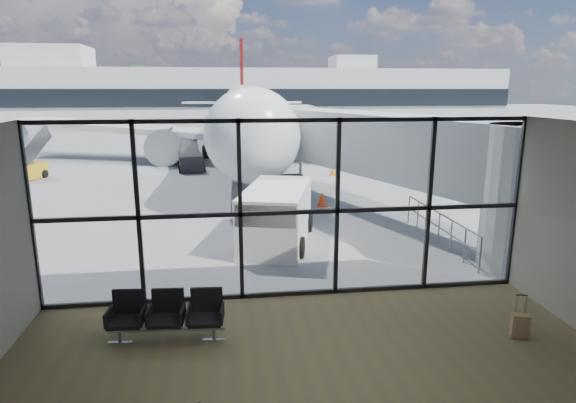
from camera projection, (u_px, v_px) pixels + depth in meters
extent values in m
plane|color=slate|center=(238.00, 139.00, 50.92)|extent=(220.00, 220.00, 0.00)
cube|color=#686441|center=(320.00, 389.00, 8.46)|extent=(12.00, 8.00, 0.01)
cube|color=silver|center=(324.00, 133.00, 7.44)|extent=(12.00, 8.00, 0.02)
cube|color=white|center=(289.00, 210.00, 11.81)|extent=(12.00, 0.04, 4.50)
cube|color=black|center=(289.00, 293.00, 12.31)|extent=(12.00, 0.12, 0.10)
cube|color=black|center=(289.00, 212.00, 11.82)|extent=(12.00, 0.12, 0.10)
cube|color=black|center=(289.00, 120.00, 11.31)|extent=(12.00, 0.12, 0.10)
cube|color=black|center=(31.00, 219.00, 11.03)|extent=(0.10, 0.12, 4.50)
cube|color=black|center=(138.00, 215.00, 11.34)|extent=(0.10, 0.12, 4.50)
cube|color=black|center=(240.00, 212.00, 11.65)|extent=(0.10, 0.12, 4.50)
cube|color=black|center=(337.00, 209.00, 11.96)|extent=(0.10, 0.12, 4.50)
cube|color=black|center=(429.00, 206.00, 12.27)|extent=(0.10, 0.12, 4.50)
cube|color=black|center=(516.00, 203.00, 12.58)|extent=(0.10, 0.12, 4.50)
cylinder|color=#A6AAAB|center=(534.00, 199.00, 13.74)|extent=(2.80, 2.80, 4.20)
cube|color=#A6AAAB|center=(372.00, 142.00, 19.95)|extent=(7.45, 14.81, 2.40)
cube|color=#A6AAAB|center=(287.00, 129.00, 26.36)|extent=(2.60, 2.20, 2.60)
cylinder|color=gray|center=(272.00, 168.00, 26.73)|extent=(0.20, 0.20, 1.80)
cylinder|color=gray|center=(301.00, 167.00, 26.94)|extent=(0.20, 0.20, 1.80)
cylinder|color=black|center=(287.00, 179.00, 26.99)|extent=(1.80, 0.56, 0.56)
cylinder|color=gray|center=(480.00, 255.00, 13.69)|extent=(0.06, 0.06, 1.10)
cylinder|color=gray|center=(465.00, 245.00, 14.56)|extent=(0.06, 0.06, 1.10)
cylinder|color=gray|center=(451.00, 236.00, 15.43)|extent=(0.06, 0.06, 1.10)
cylinder|color=gray|center=(439.00, 228.00, 16.30)|extent=(0.06, 0.06, 1.10)
cylinder|color=gray|center=(428.00, 221.00, 17.17)|extent=(0.06, 0.06, 1.10)
cylinder|color=gray|center=(418.00, 215.00, 18.03)|extent=(0.06, 0.06, 1.10)
cylinder|color=gray|center=(409.00, 209.00, 18.90)|extent=(0.06, 0.06, 1.10)
cylinder|color=gray|center=(440.00, 213.00, 16.18)|extent=(0.06, 5.40, 0.06)
cylinder|color=gray|center=(439.00, 227.00, 16.29)|extent=(0.06, 5.40, 0.06)
cube|color=#A5A4A0|center=(233.00, 97.00, 71.24)|extent=(80.00, 12.00, 8.00)
cube|color=black|center=(234.00, 98.00, 65.36)|extent=(80.00, 0.20, 2.40)
cube|color=#A5A4A0|center=(51.00, 57.00, 66.76)|extent=(10.00, 8.00, 3.00)
cube|color=#A5A4A0|center=(352.00, 63.00, 72.43)|extent=(6.00, 6.00, 2.00)
cylinder|color=#382619|center=(25.00, 111.00, 77.15)|extent=(0.50, 0.50, 3.42)
sphere|color=black|center=(22.00, 84.00, 76.20)|extent=(6.27, 6.27, 6.27)
cylinder|color=#382619|center=(65.00, 113.00, 78.01)|extent=(0.50, 0.50, 2.70)
sphere|color=black|center=(63.00, 92.00, 77.26)|extent=(4.95, 4.95, 4.95)
cylinder|color=#382619|center=(103.00, 112.00, 78.74)|extent=(0.50, 0.50, 3.06)
sphere|color=black|center=(101.00, 88.00, 77.89)|extent=(5.61, 5.61, 5.61)
cylinder|color=#382619|center=(141.00, 111.00, 79.48)|extent=(0.50, 0.50, 3.42)
sphere|color=black|center=(139.00, 85.00, 78.53)|extent=(6.27, 6.27, 6.27)
cube|color=gray|center=(167.00, 330.00, 10.02)|extent=(2.39, 0.27, 0.04)
cube|color=black|center=(126.00, 322.00, 9.92)|extent=(0.72, 0.68, 0.09)
cube|color=black|center=(129.00, 303.00, 10.16)|extent=(0.68, 0.13, 0.60)
cube|color=black|center=(166.00, 320.00, 9.97)|extent=(0.72, 0.68, 0.09)
cube|color=black|center=(168.00, 302.00, 10.20)|extent=(0.68, 0.13, 0.60)
cube|color=black|center=(206.00, 319.00, 10.02)|extent=(0.72, 0.68, 0.09)
cube|color=black|center=(207.00, 301.00, 10.25)|extent=(0.68, 0.13, 0.60)
cylinder|color=gray|center=(120.00, 337.00, 9.99)|extent=(0.07, 0.07, 0.27)
cylinder|color=gray|center=(214.00, 334.00, 10.10)|extent=(0.07, 0.07, 0.27)
cube|color=#927251|center=(520.00, 326.00, 10.16)|extent=(0.39, 0.31, 0.52)
cube|color=#927251|center=(521.00, 328.00, 10.05)|extent=(0.29, 0.12, 0.38)
cylinder|color=gray|center=(516.00, 304.00, 10.17)|extent=(0.02, 0.02, 0.43)
cylinder|color=gray|center=(526.00, 305.00, 10.14)|extent=(0.02, 0.02, 0.43)
cube|color=black|center=(522.00, 295.00, 10.10)|extent=(0.23, 0.10, 0.02)
cylinder|color=black|center=(513.00, 334.00, 10.33)|extent=(0.05, 0.06, 0.06)
cylinder|color=black|center=(522.00, 335.00, 10.29)|extent=(0.05, 0.06, 0.06)
cylinder|color=silver|center=(245.00, 115.00, 35.77)|extent=(4.97, 32.75, 4.03)
sphere|color=silver|center=(252.00, 136.00, 19.96)|extent=(4.03, 4.03, 4.03)
cone|color=silver|center=(242.00, 103.00, 54.14)|extent=(4.21, 6.64, 4.03)
cube|color=black|center=(252.00, 122.00, 20.47)|extent=(2.43, 1.37, 0.54)
cube|color=silver|center=(122.00, 128.00, 36.10)|extent=(16.62, 8.98, 1.29)
cylinder|color=black|center=(167.00, 145.00, 34.60)|extent=(2.39, 3.76, 2.29)
cube|color=silver|center=(211.00, 103.00, 53.23)|extent=(6.28, 3.32, 0.20)
cube|color=silver|center=(363.00, 126.00, 37.97)|extent=(16.70, 8.14, 1.29)
cylinder|color=black|center=(322.00, 143.00, 35.75)|extent=(2.39, 3.76, 2.29)
cube|color=silver|center=(273.00, 102.00, 53.94)|extent=(6.24, 3.00, 0.20)
cube|color=#610D0F|center=(242.00, 70.00, 53.32)|extent=(0.45, 4.14, 6.53)
cylinder|color=gray|center=(252.00, 185.00, 22.64)|extent=(0.22, 0.22, 1.52)
cylinder|color=black|center=(252.00, 193.00, 22.73)|extent=(0.29, 0.77, 0.76)
cylinder|color=black|center=(206.00, 152.00, 36.62)|extent=(0.52, 1.06, 1.04)
cylinder|color=black|center=(285.00, 151.00, 37.24)|extent=(0.52, 1.06, 1.04)
cube|color=white|center=(277.00, 215.00, 16.40)|extent=(3.04, 4.81, 1.94)
cube|color=black|center=(268.00, 212.00, 14.69)|extent=(2.08, 1.61, 0.68)
cylinder|color=black|center=(240.00, 245.00, 15.27)|extent=(0.41, 0.72, 0.68)
cylinder|color=black|center=(300.00, 247.00, 15.02)|extent=(0.41, 0.72, 0.68)
cylinder|color=black|center=(257.00, 221.00, 18.07)|extent=(0.41, 0.72, 0.68)
cylinder|color=black|center=(309.00, 222.00, 17.82)|extent=(0.41, 0.72, 0.68)
cube|color=black|center=(191.00, 162.00, 31.23)|extent=(1.78, 3.20, 1.02)
cube|color=black|center=(189.00, 148.00, 32.21)|extent=(1.52, 2.66, 1.05)
cylinder|color=black|center=(181.00, 169.00, 30.17)|extent=(0.26, 0.53, 0.51)
cylinder|color=black|center=(203.00, 168.00, 30.52)|extent=(0.26, 0.53, 0.51)
cylinder|color=black|center=(179.00, 164.00, 32.09)|extent=(0.26, 0.53, 0.51)
cylinder|color=black|center=(201.00, 164.00, 32.43)|extent=(0.26, 0.53, 0.51)
cube|color=gold|center=(19.00, 172.00, 27.72)|extent=(2.51, 3.34, 0.85)
cube|color=gray|center=(26.00, 149.00, 28.26)|extent=(2.14, 2.74, 1.57)
cylinder|color=black|center=(19.00, 180.00, 26.62)|extent=(0.34, 0.51, 0.47)
cylinder|color=black|center=(19.00, 173.00, 28.94)|extent=(0.34, 0.51, 0.47)
cylinder|color=black|center=(45.00, 174.00, 28.66)|extent=(0.34, 0.51, 0.47)
cube|color=#EC3D0C|center=(322.00, 206.00, 21.77)|extent=(0.45, 0.45, 0.03)
cone|color=#EC3D0C|center=(322.00, 199.00, 21.70)|extent=(0.43, 0.43, 0.65)
cube|color=orange|center=(333.00, 175.00, 29.37)|extent=(0.41, 0.41, 0.03)
cone|color=orange|center=(333.00, 171.00, 29.31)|extent=(0.39, 0.39, 0.59)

